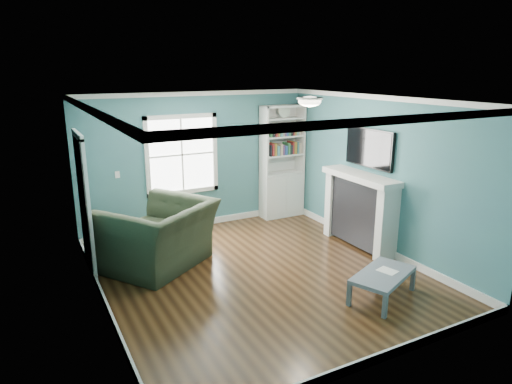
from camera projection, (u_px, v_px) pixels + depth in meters
name	position (u px, v px, depth m)	size (l,w,h in m)	color
floor	(259.00, 274.00, 6.90)	(5.00, 5.00, 0.00)	black
room_walls	(259.00, 172.00, 6.49)	(5.00, 5.00, 5.00)	teal
trim	(259.00, 196.00, 6.58)	(4.50, 5.00, 2.60)	white
window	(182.00, 155.00, 8.50)	(1.40, 0.06, 1.50)	white
bookshelf	(282.00, 173.00, 9.42)	(0.90, 0.35, 2.31)	silver
fireplace	(360.00, 211.00, 7.84)	(0.44, 1.58, 1.30)	black
tv	(369.00, 148.00, 7.61)	(0.06, 1.10, 0.65)	black
door	(84.00, 203.00, 6.81)	(0.12, 0.98, 2.17)	silver
ceiling_fixture	(310.00, 101.00, 6.72)	(0.38, 0.38, 0.15)	white
light_switch	(117.00, 175.00, 8.03)	(0.08, 0.01, 0.12)	white
recliner	(158.00, 225.00, 7.02)	(1.55, 1.01, 1.36)	black
coffee_table	(383.00, 276.00, 6.12)	(1.13, 0.90, 0.36)	#4D565C
paper_sheet	(387.00, 271.00, 6.17)	(0.20, 0.25, 0.00)	white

